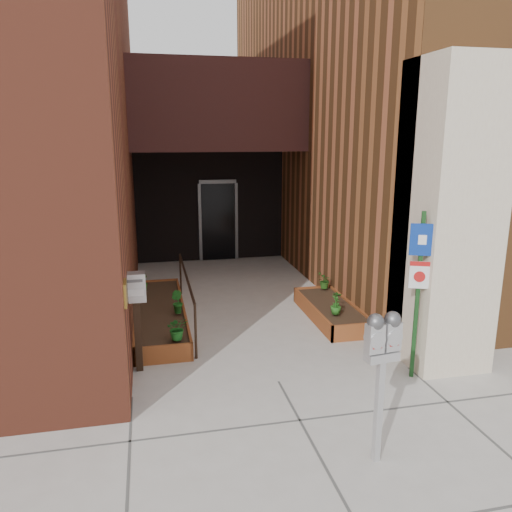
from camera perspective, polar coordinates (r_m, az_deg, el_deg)
ground at (r=7.21m, az=2.59°, el=-14.16°), size 80.00×80.00×0.00m
architecture at (r=13.24m, az=-6.19°, el=20.59°), size 20.00×14.60×10.00m
planter_left at (r=9.43m, az=-10.93°, el=-6.65°), size 0.90×3.60×0.30m
planter_right at (r=9.54m, az=8.55°, el=-6.30°), size 0.80×2.20×0.30m
handrail at (r=9.21m, az=-7.98°, el=-2.99°), size 0.04×3.34×0.90m
parking_meter at (r=5.24m, az=14.25°, el=-10.15°), size 0.38×0.19×1.66m
sign_post at (r=7.15m, az=18.13°, el=-2.43°), size 0.31×0.14×2.39m
payment_dropbox at (r=7.32m, az=-13.56°, el=-5.01°), size 0.30×0.23×1.48m
shrub_left_a at (r=7.81m, az=-8.97°, el=-8.14°), size 0.37×0.37×0.37m
shrub_left_b at (r=8.94m, az=-9.03°, el=-5.21°), size 0.30×0.30×0.40m
shrub_left_c at (r=10.32m, az=-12.86°, el=-2.91°), size 0.24×0.24×0.37m
shrub_left_d at (r=10.44m, az=-12.73°, el=-2.83°), size 0.24×0.24×0.32m
shrub_right_a at (r=8.89m, az=9.12°, el=-5.52°), size 0.24×0.24×0.34m
shrub_right_b at (r=9.17m, az=9.25°, el=-4.96°), size 0.24×0.24×0.33m
shrub_right_c at (r=10.30m, az=7.83°, el=-2.83°), size 0.41×0.41×0.33m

